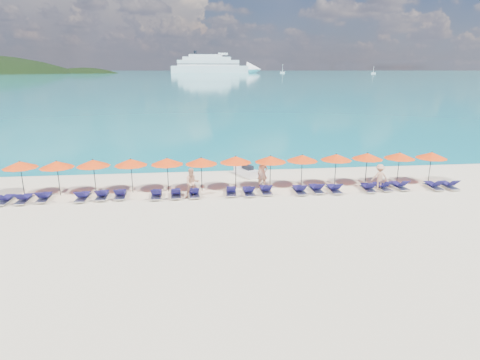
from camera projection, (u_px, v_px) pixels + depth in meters
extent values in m
plane|color=beige|center=(246.00, 216.00, 21.94)|extent=(1400.00, 1400.00, 0.00)
cube|color=#1FA9B2|center=(195.00, 72.00, 653.21)|extent=(1600.00, 1300.00, 0.01)
ellipsoid|color=black|center=(86.00, 100.00, 550.83)|extent=(162.00, 126.00, 85.50)
cube|color=white|center=(209.00, 69.00, 575.53)|extent=(110.73, 27.72, 9.96)
cone|color=white|center=(254.00, 69.00, 587.13)|extent=(23.43, 23.43, 21.92)
cube|color=white|center=(208.00, 63.00, 572.75)|extent=(88.66, 23.17, 7.97)
cube|color=white|center=(206.00, 59.00, 570.78)|extent=(68.84, 19.77, 4.98)
cube|color=white|center=(205.00, 56.00, 569.35)|extent=(46.76, 15.22, 3.49)
cube|color=black|center=(208.00, 64.00, 573.16)|extent=(89.76, 23.45, 0.90)
cube|color=black|center=(208.00, 61.00, 572.21)|extent=(87.55, 22.89, 0.90)
cylinder|color=black|center=(195.00, 53.00, 565.85)|extent=(4.38, 4.38, 5.48)
cube|color=white|center=(282.00, 72.00, 579.67)|extent=(6.71, 2.24, 1.79)
cylinder|color=white|center=(283.00, 68.00, 578.09)|extent=(0.40, 0.40, 11.18)
cube|color=white|center=(373.00, 73.00, 512.42)|extent=(5.51, 1.84, 1.47)
cylinder|color=white|center=(374.00, 69.00, 511.12)|extent=(0.33, 0.33, 9.19)
cube|color=silver|center=(246.00, 172.00, 30.00)|extent=(1.74, 2.44, 0.52)
cube|color=black|center=(248.00, 168.00, 29.74)|extent=(0.83, 1.07, 0.33)
cylinder|color=black|center=(242.00, 164.00, 30.33)|extent=(0.50, 0.27, 0.06)
imported|color=tan|center=(262.00, 174.00, 26.85)|extent=(0.76, 0.54, 1.94)
imported|color=tan|center=(192.00, 183.00, 24.82)|extent=(0.98, 0.67, 1.86)
imported|color=tan|center=(379.00, 177.00, 26.46)|extent=(1.12, 0.54, 1.71)
cylinder|color=black|center=(22.00, 179.00, 25.09)|extent=(0.05, 0.05, 2.20)
cone|color=#FA410D|center=(20.00, 165.00, 24.85)|extent=(2.10, 2.10, 0.42)
sphere|color=black|center=(19.00, 161.00, 24.79)|extent=(0.08, 0.08, 0.08)
cylinder|color=black|center=(59.00, 179.00, 25.17)|extent=(0.05, 0.05, 2.20)
cone|color=#FA410D|center=(57.00, 164.00, 24.92)|extent=(2.10, 2.10, 0.42)
sphere|color=black|center=(56.00, 161.00, 24.86)|extent=(0.08, 0.08, 0.08)
cylinder|color=black|center=(95.00, 177.00, 25.53)|extent=(0.05, 0.05, 2.20)
cone|color=#FA410D|center=(93.00, 163.00, 25.28)|extent=(2.10, 2.10, 0.42)
sphere|color=black|center=(93.00, 160.00, 25.22)|extent=(0.08, 0.08, 0.08)
cylinder|color=black|center=(132.00, 176.00, 25.76)|extent=(0.05, 0.05, 2.20)
cone|color=#FA410D|center=(131.00, 162.00, 25.51)|extent=(2.10, 2.10, 0.42)
sphere|color=black|center=(130.00, 159.00, 25.45)|extent=(0.08, 0.08, 0.08)
cylinder|color=black|center=(168.00, 175.00, 25.98)|extent=(0.05, 0.05, 2.20)
cone|color=#FA410D|center=(167.00, 161.00, 25.73)|extent=(2.10, 2.10, 0.42)
sphere|color=black|center=(167.00, 158.00, 25.67)|extent=(0.08, 0.08, 0.08)
cylinder|color=black|center=(202.00, 175.00, 26.09)|extent=(0.05, 0.05, 2.20)
cone|color=#FA410D|center=(201.00, 161.00, 25.84)|extent=(2.10, 2.10, 0.42)
sphere|color=black|center=(201.00, 158.00, 25.78)|extent=(0.08, 0.08, 0.08)
cylinder|color=black|center=(236.00, 173.00, 26.51)|extent=(0.05, 0.05, 2.20)
cone|color=#FA410D|center=(236.00, 159.00, 26.26)|extent=(2.10, 2.10, 0.42)
sphere|color=black|center=(236.00, 156.00, 26.20)|extent=(0.08, 0.08, 0.08)
cylinder|color=black|center=(270.00, 172.00, 26.64)|extent=(0.05, 0.05, 2.20)
cone|color=#FA410D|center=(271.00, 159.00, 26.39)|extent=(2.10, 2.10, 0.42)
sphere|color=black|center=(271.00, 156.00, 26.33)|extent=(0.08, 0.08, 0.08)
cylinder|color=black|center=(302.00, 171.00, 26.94)|extent=(0.05, 0.05, 2.20)
cone|color=#FA410D|center=(302.00, 158.00, 26.69)|extent=(2.10, 2.10, 0.42)
sphere|color=black|center=(302.00, 155.00, 26.63)|extent=(0.08, 0.08, 0.08)
cylinder|color=black|center=(335.00, 170.00, 27.18)|extent=(0.05, 0.05, 2.20)
cone|color=#FA410D|center=(336.00, 157.00, 26.93)|extent=(2.10, 2.10, 0.42)
sphere|color=black|center=(337.00, 154.00, 26.87)|extent=(0.08, 0.08, 0.08)
cylinder|color=black|center=(366.00, 169.00, 27.50)|extent=(0.05, 0.05, 2.20)
cone|color=#FA410D|center=(367.00, 156.00, 27.25)|extent=(2.10, 2.10, 0.42)
sphere|color=black|center=(368.00, 153.00, 27.19)|extent=(0.08, 0.08, 0.08)
cylinder|color=black|center=(398.00, 169.00, 27.66)|extent=(0.05, 0.05, 2.20)
cone|color=#FA410D|center=(400.00, 156.00, 27.41)|extent=(2.10, 2.10, 0.42)
sphere|color=black|center=(400.00, 152.00, 27.35)|extent=(0.08, 0.08, 0.08)
cylinder|color=black|center=(430.00, 168.00, 27.77)|extent=(0.05, 0.05, 2.20)
cone|color=#FA410D|center=(432.00, 155.00, 27.52)|extent=(2.10, 2.10, 0.42)
sphere|color=black|center=(432.00, 152.00, 27.46)|extent=(0.08, 0.08, 0.08)
cube|color=silver|center=(5.00, 201.00, 23.96)|extent=(0.66, 1.71, 0.06)
cube|color=#15124B|center=(7.00, 197.00, 24.16)|extent=(0.57, 1.11, 0.04)
cube|color=#15124B|center=(0.00, 197.00, 23.32)|extent=(0.56, 0.55, 0.43)
cube|color=silver|center=(24.00, 200.00, 24.10)|extent=(0.62, 1.70, 0.06)
cube|color=#15124B|center=(26.00, 196.00, 24.30)|extent=(0.55, 1.10, 0.04)
cube|color=#15124B|center=(20.00, 196.00, 23.47)|extent=(0.55, 0.54, 0.43)
cube|color=silver|center=(44.00, 198.00, 24.40)|extent=(0.70, 1.73, 0.06)
cube|color=#15124B|center=(45.00, 195.00, 24.59)|extent=(0.60, 1.12, 0.04)
cube|color=#15124B|center=(41.00, 195.00, 23.76)|extent=(0.57, 0.56, 0.43)
cube|color=silver|center=(83.00, 198.00, 24.51)|extent=(0.68, 1.72, 0.06)
cube|color=#15124B|center=(84.00, 194.00, 24.71)|extent=(0.59, 1.12, 0.04)
cube|color=#15124B|center=(79.00, 194.00, 23.87)|extent=(0.57, 0.56, 0.43)
cube|color=silver|center=(103.00, 196.00, 24.78)|extent=(0.66, 1.71, 0.06)
cube|color=#15124B|center=(103.00, 193.00, 24.97)|extent=(0.57, 1.11, 0.04)
cube|color=#15124B|center=(100.00, 193.00, 24.14)|extent=(0.56, 0.55, 0.43)
cube|color=silver|center=(121.00, 196.00, 24.93)|extent=(0.71, 1.73, 0.06)
cube|color=#15124B|center=(121.00, 192.00, 25.13)|extent=(0.61, 1.13, 0.04)
cube|color=#15124B|center=(119.00, 192.00, 24.30)|extent=(0.58, 0.57, 0.43)
cube|color=silver|center=(157.00, 196.00, 24.93)|extent=(0.65, 1.71, 0.06)
cube|color=#15124B|center=(157.00, 192.00, 25.12)|extent=(0.57, 1.11, 0.04)
cube|color=#15124B|center=(156.00, 192.00, 24.29)|extent=(0.56, 0.55, 0.43)
cube|color=silver|center=(176.00, 195.00, 25.09)|extent=(0.73, 1.74, 0.06)
cube|color=#15124B|center=(176.00, 191.00, 25.29)|extent=(0.62, 1.13, 0.04)
cube|color=#15124B|center=(176.00, 191.00, 24.46)|extent=(0.58, 0.57, 0.43)
cube|color=silver|center=(194.00, 194.00, 25.23)|extent=(0.73, 1.74, 0.06)
cube|color=#15124B|center=(194.00, 191.00, 25.42)|extent=(0.62, 1.13, 0.04)
cube|color=#15124B|center=(195.00, 190.00, 24.59)|extent=(0.58, 0.57, 0.43)
cube|color=silver|center=(231.00, 192.00, 25.56)|extent=(0.73, 1.74, 0.06)
cube|color=#15124B|center=(231.00, 189.00, 25.76)|extent=(0.62, 1.13, 0.04)
cube|color=#15124B|center=(231.00, 189.00, 24.92)|extent=(0.58, 0.57, 0.43)
cube|color=silver|center=(248.00, 193.00, 25.54)|extent=(0.70, 1.73, 0.06)
cube|color=#15124B|center=(248.00, 189.00, 25.73)|extent=(0.60, 1.12, 0.04)
cube|color=#15124B|center=(250.00, 189.00, 24.91)|extent=(0.57, 0.56, 0.43)
cube|color=silver|center=(266.00, 191.00, 25.83)|extent=(0.65, 1.71, 0.06)
cube|color=#15124B|center=(265.00, 188.00, 26.03)|extent=(0.57, 1.11, 0.04)
cube|color=#15124B|center=(267.00, 188.00, 25.20)|extent=(0.56, 0.55, 0.43)
cube|color=silver|center=(299.00, 191.00, 25.85)|extent=(0.65, 1.71, 0.06)
cube|color=#15124B|center=(298.00, 188.00, 26.04)|extent=(0.57, 1.11, 0.04)
cube|color=#15124B|center=(302.00, 187.00, 25.21)|extent=(0.56, 0.55, 0.43)
cube|color=silver|center=(316.00, 190.00, 26.11)|extent=(0.67, 1.72, 0.06)
cube|color=#15124B|center=(315.00, 186.00, 26.30)|extent=(0.58, 1.12, 0.04)
cube|color=#15124B|center=(319.00, 186.00, 25.47)|extent=(0.57, 0.55, 0.43)
cube|color=silver|center=(334.00, 190.00, 26.09)|extent=(0.64, 1.71, 0.06)
cube|color=#15124B|center=(333.00, 187.00, 26.28)|extent=(0.56, 1.11, 0.04)
cube|color=#15124B|center=(337.00, 186.00, 25.45)|extent=(0.56, 0.54, 0.43)
cube|color=silver|center=(368.00, 189.00, 26.34)|extent=(0.77, 1.75, 0.06)
cube|color=#15124B|center=(367.00, 185.00, 26.54)|extent=(0.65, 1.15, 0.04)
cube|color=#15124B|center=(371.00, 185.00, 25.70)|extent=(0.60, 0.59, 0.43)
cube|color=silver|center=(382.00, 187.00, 26.62)|extent=(0.76, 1.75, 0.06)
cube|color=#15124B|center=(380.00, 184.00, 26.82)|extent=(0.64, 1.14, 0.04)
cube|color=#15124B|center=(387.00, 184.00, 25.99)|extent=(0.59, 0.58, 0.43)
cube|color=silver|center=(399.00, 187.00, 26.79)|extent=(0.75, 1.74, 0.06)
cube|color=#15124B|center=(397.00, 183.00, 26.98)|extent=(0.63, 1.14, 0.04)
cube|color=#15124B|center=(404.00, 183.00, 26.16)|extent=(0.59, 0.58, 0.43)
cube|color=silver|center=(433.00, 187.00, 26.81)|extent=(0.67, 1.72, 0.06)
cube|color=#15124B|center=(431.00, 183.00, 27.00)|extent=(0.58, 1.12, 0.04)
cube|color=#15124B|center=(439.00, 183.00, 26.17)|extent=(0.57, 0.55, 0.43)
cube|color=silver|center=(448.00, 186.00, 26.89)|extent=(0.65, 1.71, 0.06)
cube|color=#15124B|center=(446.00, 183.00, 27.09)|extent=(0.57, 1.11, 0.04)
cube|color=#15124B|center=(454.00, 183.00, 26.26)|extent=(0.56, 0.55, 0.43)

